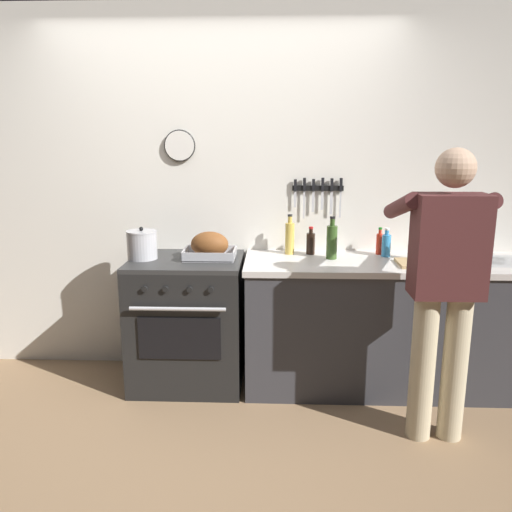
{
  "coord_description": "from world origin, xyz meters",
  "views": [
    {
      "loc": [
        0.39,
        -2.42,
        1.72
      ],
      "look_at": [
        0.26,
        0.85,
        0.96
      ],
      "focal_mm": 36.45,
      "sensor_mm": 36.0,
      "label": 1
    }
  ],
  "objects_px": {
    "bottle_hot_sauce": "(380,243)",
    "bottle_soy_sauce": "(311,243)",
    "stock_pot": "(142,245)",
    "bottle_cooking_oil": "(290,238)",
    "person_cook": "(445,279)",
    "bottle_vinegar": "(415,244)",
    "bottle_olive_oil": "(332,241)",
    "stove": "(188,321)",
    "roasting_pan": "(210,246)",
    "cutting_board": "(426,263)",
    "bottle_dish_soap": "(386,245)"
  },
  "relations": [
    {
      "from": "roasting_pan",
      "to": "stock_pot",
      "type": "distance_m",
      "value": 0.46
    },
    {
      "from": "roasting_pan",
      "to": "stock_pot",
      "type": "xyz_separation_m",
      "value": [
        -0.46,
        -0.02,
        0.01
      ]
    },
    {
      "from": "bottle_dish_soap",
      "to": "bottle_soy_sauce",
      "type": "bearing_deg",
      "value": 173.89
    },
    {
      "from": "bottle_soy_sauce",
      "to": "bottle_cooking_oil",
      "type": "bearing_deg",
      "value": -179.96
    },
    {
      "from": "bottle_cooking_oil",
      "to": "bottle_vinegar",
      "type": "bearing_deg",
      "value": -8.99
    },
    {
      "from": "stock_pot",
      "to": "bottle_hot_sauce",
      "type": "relative_size",
      "value": 1.15
    },
    {
      "from": "cutting_board",
      "to": "bottle_vinegar",
      "type": "xyz_separation_m",
      "value": [
        -0.04,
        0.15,
        0.1
      ]
    },
    {
      "from": "person_cook",
      "to": "roasting_pan",
      "type": "distance_m",
      "value": 1.52
    },
    {
      "from": "stock_pot",
      "to": "cutting_board",
      "type": "height_order",
      "value": "stock_pot"
    },
    {
      "from": "stove",
      "to": "bottle_soy_sauce",
      "type": "height_order",
      "value": "bottle_soy_sauce"
    },
    {
      "from": "stock_pot",
      "to": "bottle_dish_soap",
      "type": "relative_size",
      "value": 1.1
    },
    {
      "from": "cutting_board",
      "to": "bottle_cooking_oil",
      "type": "xyz_separation_m",
      "value": [
        -0.88,
        0.29,
        0.11
      ]
    },
    {
      "from": "bottle_vinegar",
      "to": "bottle_soy_sauce",
      "type": "height_order",
      "value": "bottle_vinegar"
    },
    {
      "from": "bottle_dish_soap",
      "to": "bottle_cooking_oil",
      "type": "distance_m",
      "value": 0.67
    },
    {
      "from": "stock_pot",
      "to": "bottle_olive_oil",
      "type": "relative_size",
      "value": 0.76
    },
    {
      "from": "bottle_dish_soap",
      "to": "bottle_soy_sauce",
      "type": "xyz_separation_m",
      "value": [
        -0.52,
        0.06,
        -0.0
      ]
    },
    {
      "from": "bottle_dish_soap",
      "to": "bottle_hot_sauce",
      "type": "xyz_separation_m",
      "value": [
        -0.03,
        0.07,
        -0.0
      ]
    },
    {
      "from": "stock_pot",
      "to": "bottle_dish_soap",
      "type": "distance_m",
      "value": 1.67
    },
    {
      "from": "stock_pot",
      "to": "bottle_hot_sauce",
      "type": "height_order",
      "value": "stock_pot"
    },
    {
      "from": "roasting_pan",
      "to": "bottle_soy_sauce",
      "type": "height_order",
      "value": "bottle_soy_sauce"
    },
    {
      "from": "bottle_olive_oil",
      "to": "bottle_soy_sauce",
      "type": "distance_m",
      "value": 0.19
    },
    {
      "from": "stove",
      "to": "stock_pot",
      "type": "relative_size",
      "value": 4.08
    },
    {
      "from": "cutting_board",
      "to": "bottle_cooking_oil",
      "type": "distance_m",
      "value": 0.93
    },
    {
      "from": "stove",
      "to": "bottle_hot_sauce",
      "type": "distance_m",
      "value": 1.46
    },
    {
      "from": "stove",
      "to": "bottle_vinegar",
      "type": "distance_m",
      "value": 1.65
    },
    {
      "from": "bottle_vinegar",
      "to": "bottle_olive_oil",
      "type": "bearing_deg",
      "value": -179.67
    },
    {
      "from": "cutting_board",
      "to": "bottle_vinegar",
      "type": "bearing_deg",
      "value": 103.81
    },
    {
      "from": "person_cook",
      "to": "bottle_hot_sauce",
      "type": "height_order",
      "value": "person_cook"
    },
    {
      "from": "stove",
      "to": "bottle_olive_oil",
      "type": "distance_m",
      "value": 1.14
    },
    {
      "from": "roasting_pan",
      "to": "bottle_hot_sauce",
      "type": "bearing_deg",
      "value": 8.5
    },
    {
      "from": "bottle_cooking_oil",
      "to": "bottle_hot_sauce",
      "type": "distance_m",
      "value": 0.63
    },
    {
      "from": "stock_pot",
      "to": "bottle_vinegar",
      "type": "height_order",
      "value": "bottle_vinegar"
    },
    {
      "from": "bottle_vinegar",
      "to": "bottle_soy_sauce",
      "type": "relative_size",
      "value": 1.31
    },
    {
      "from": "person_cook",
      "to": "cutting_board",
      "type": "distance_m",
      "value": 0.52
    },
    {
      "from": "roasting_pan",
      "to": "bottle_hot_sauce",
      "type": "relative_size",
      "value": 1.84
    },
    {
      "from": "bottle_hot_sauce",
      "to": "stock_pot",
      "type": "bearing_deg",
      "value": -173.09
    },
    {
      "from": "bottle_cooking_oil",
      "to": "person_cook",
      "type": "bearing_deg",
      "value": -44.04
    },
    {
      "from": "stock_pot",
      "to": "bottle_olive_oil",
      "type": "distance_m",
      "value": 1.29
    },
    {
      "from": "bottle_olive_oil",
      "to": "bottle_hot_sauce",
      "type": "xyz_separation_m",
      "value": [
        0.35,
        0.15,
        -0.04
      ]
    },
    {
      "from": "bottle_soy_sauce",
      "to": "person_cook",
      "type": "bearing_deg",
      "value": -49.61
    },
    {
      "from": "person_cook",
      "to": "bottle_vinegar",
      "type": "relative_size",
      "value": 6.47
    },
    {
      "from": "person_cook",
      "to": "bottle_hot_sauce",
      "type": "xyz_separation_m",
      "value": [
        -0.2,
        0.82,
        0.03
      ]
    },
    {
      "from": "roasting_pan",
      "to": "bottle_vinegar",
      "type": "height_order",
      "value": "bottle_vinegar"
    },
    {
      "from": "bottle_hot_sauce",
      "to": "bottle_soy_sauce",
      "type": "relative_size",
      "value": 0.98
    },
    {
      "from": "roasting_pan",
      "to": "cutting_board",
      "type": "height_order",
      "value": "roasting_pan"
    },
    {
      "from": "bottle_olive_oil",
      "to": "roasting_pan",
      "type": "bearing_deg",
      "value": -178.18
    },
    {
      "from": "stove",
      "to": "person_cook",
      "type": "relative_size",
      "value": 0.54
    },
    {
      "from": "bottle_vinegar",
      "to": "bottle_soy_sauce",
      "type": "xyz_separation_m",
      "value": [
        -0.69,
        0.13,
        -0.03
      ]
    },
    {
      "from": "stove",
      "to": "bottle_soy_sauce",
      "type": "xyz_separation_m",
      "value": [
        0.86,
        0.18,
        0.53
      ]
    },
    {
      "from": "stove",
      "to": "bottle_cooking_oil",
      "type": "relative_size",
      "value": 3.19
    }
  ]
}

